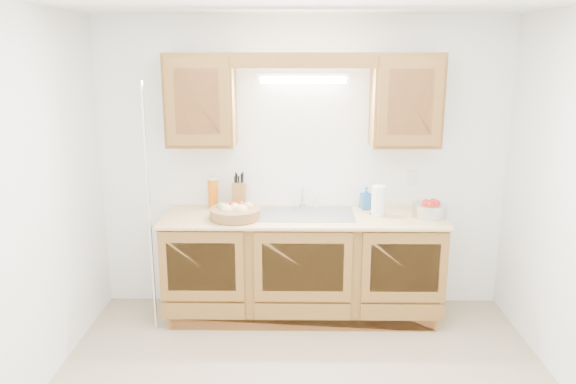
{
  "coord_description": "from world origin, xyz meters",
  "views": [
    {
      "loc": [
        -0.06,
        -3.24,
        2.21
      ],
      "look_at": [
        -0.12,
        0.85,
        1.18
      ],
      "focal_mm": 35.0,
      "sensor_mm": 36.0,
      "label": 1
    }
  ],
  "objects_px": {
    "knife_block": "(239,195)",
    "paper_towel": "(378,201)",
    "fruit_basket": "(235,212)",
    "apple_bowl": "(430,209)"
  },
  "relations": [
    {
      "from": "apple_bowl",
      "to": "knife_block",
      "type": "bearing_deg",
      "value": 172.09
    },
    {
      "from": "apple_bowl",
      "to": "fruit_basket",
      "type": "bearing_deg",
      "value": -177.27
    },
    {
      "from": "knife_block",
      "to": "paper_towel",
      "type": "height_order",
      "value": "knife_block"
    },
    {
      "from": "fruit_basket",
      "to": "paper_towel",
      "type": "distance_m",
      "value": 1.17
    },
    {
      "from": "fruit_basket",
      "to": "paper_towel",
      "type": "bearing_deg",
      "value": 5.43
    },
    {
      "from": "fruit_basket",
      "to": "apple_bowl",
      "type": "distance_m",
      "value": 1.58
    },
    {
      "from": "knife_block",
      "to": "paper_towel",
      "type": "xyz_separation_m",
      "value": [
        1.16,
        -0.18,
        0.01
      ]
    },
    {
      "from": "fruit_basket",
      "to": "apple_bowl",
      "type": "xyz_separation_m",
      "value": [
        1.58,
        0.08,
        0.01
      ]
    },
    {
      "from": "knife_block",
      "to": "fruit_basket",
      "type": "bearing_deg",
      "value": -89.65
    },
    {
      "from": "fruit_basket",
      "to": "knife_block",
      "type": "relative_size",
      "value": 1.43
    }
  ]
}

